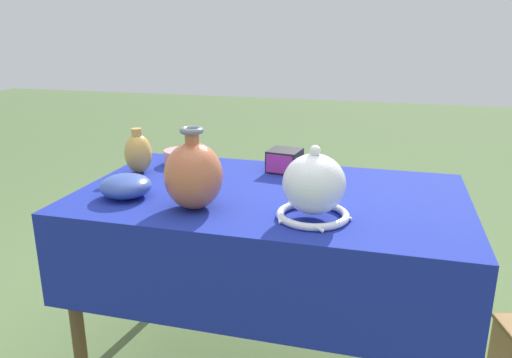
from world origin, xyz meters
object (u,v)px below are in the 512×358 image
at_px(vase_tall_bulbous, 193,175).
at_px(jar_round_ochre, 138,153).
at_px(vase_dome_bell, 314,188).
at_px(mosaic_tile_box, 284,160).
at_px(pot_squat_rose, 182,157).
at_px(bowl_shallow_cobalt, 126,186).

relative_size(vase_tall_bulbous, jar_round_ochre, 1.47).
xyz_separation_m(vase_dome_bell, mosaic_tile_box, (-0.18, 0.45, -0.05)).
xyz_separation_m(mosaic_tile_box, jar_round_ochre, (-0.52, -0.16, 0.03)).
xyz_separation_m(vase_tall_bulbous, pot_squat_rose, (-0.24, 0.46, -0.08)).
height_order(jar_round_ochre, pot_squat_rose, jar_round_ochre).
height_order(jar_round_ochre, bowl_shallow_cobalt, jar_round_ochre).
relative_size(vase_tall_bulbous, pot_squat_rose, 1.76).
relative_size(vase_dome_bell, jar_round_ochre, 1.30).
height_order(vase_tall_bulbous, mosaic_tile_box, vase_tall_bulbous).
relative_size(vase_dome_bell, bowl_shallow_cobalt, 1.34).
distance_m(jar_round_ochre, pot_squat_rose, 0.20).
bearing_deg(pot_squat_rose, bowl_shallow_cobalt, -91.27).
xyz_separation_m(bowl_shallow_cobalt, pot_squat_rose, (0.01, 0.43, -0.01)).
distance_m(vase_tall_bulbous, mosaic_tile_box, 0.50).
relative_size(mosaic_tile_box, pot_squat_rose, 0.95).
height_order(mosaic_tile_box, jar_round_ochre, jar_round_ochre).
bearing_deg(vase_tall_bulbous, bowl_shallow_cobalt, 172.08).
relative_size(vase_tall_bulbous, vase_dome_bell, 1.13).
distance_m(mosaic_tile_box, jar_round_ochre, 0.55).
relative_size(vase_dome_bell, pot_squat_rose, 1.56).
bearing_deg(bowl_shallow_cobalt, jar_round_ochre, 109.53).
bearing_deg(pot_squat_rose, vase_tall_bulbous, -62.62).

